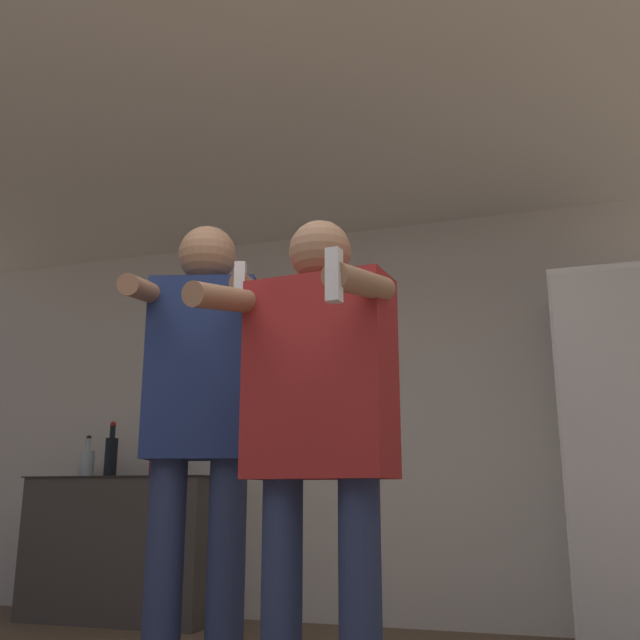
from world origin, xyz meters
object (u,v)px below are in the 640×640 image
bottle_red_label (155,462)px  person_man_side (201,420)px  refrigerator (630,457)px  person_woman_foreground (319,424)px  bottle_dark_rum (87,462)px  bottle_green_wine (111,455)px

bottle_red_label → person_man_side: (1.29, -1.84, 0.06)m
refrigerator → person_woman_foreground: size_ratio=1.18×
bottle_dark_rum → person_woman_foreground: size_ratio=0.17×
refrigerator → person_man_side: size_ratio=1.08×
bottle_green_wine → person_woman_foreground: (2.18, -2.15, -0.06)m
person_woman_foreground → person_man_side: (-0.56, 0.31, 0.06)m
bottle_green_wine → bottle_dark_rum: bearing=180.0°
bottle_red_label → bottle_dark_rum: bearing=180.0°
person_woman_foreground → bottle_red_label: bearing=130.6°
bottle_red_label → bottle_green_wine: 0.34m
person_woman_foreground → person_man_side: 0.64m
bottle_red_label → person_woman_foreground: bearing=-49.4°
person_man_side → bottle_dark_rum: bearing=134.5°
bottle_dark_rum → bottle_green_wine: (0.19, -0.00, 0.05)m
refrigerator → person_woman_foreground: (-1.04, -2.08, 0.02)m
person_woman_foreground → bottle_green_wine: bearing=135.4°
bottle_green_wine → person_man_side: 2.46m
bottle_red_label → refrigerator: bearing=-1.5°
bottle_red_label → bottle_green_wine: size_ratio=0.74×
bottle_dark_rum → person_man_side: 2.59m
bottle_green_wine → refrigerator: bearing=-1.3°
refrigerator → person_man_side: bearing=-132.2°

